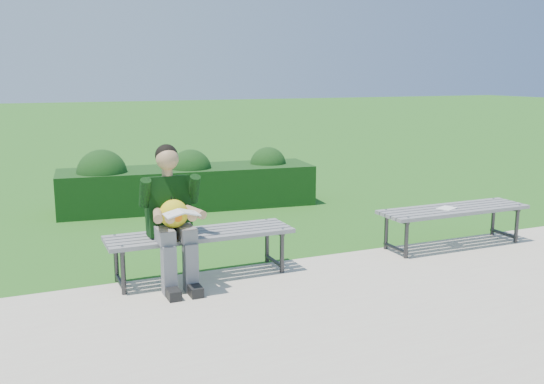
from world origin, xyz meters
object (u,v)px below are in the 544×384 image
at_px(hedge, 183,183).
at_px(seated_boy, 172,212).
at_px(bench_left, 200,238).
at_px(paper_sheet, 447,208).
at_px(bench_right, 454,212).

height_order(hedge, seated_boy, seated_boy).
xyz_separation_m(bench_left, paper_sheet, (2.88, -0.10, 0.06)).
bearing_deg(hedge, seated_boy, -106.89).
height_order(bench_left, paper_sheet, bench_left).
relative_size(bench_left, bench_right, 1.00).
relative_size(bench_left, paper_sheet, 6.76).
bearing_deg(bench_left, paper_sheet, -1.95).
relative_size(hedge, paper_sheet, 14.39).
bearing_deg(bench_left, bench_right, -1.88).
xyz_separation_m(hedge, bench_right, (2.27, -3.32, 0.04)).
bearing_deg(bench_right, paper_sheet, 180.00).
relative_size(hedge, bench_right, 2.13).
bearing_deg(seated_boy, hedge, 73.11).
bearing_deg(hedge, paper_sheet, -56.83).
height_order(bench_right, seated_boy, seated_boy).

